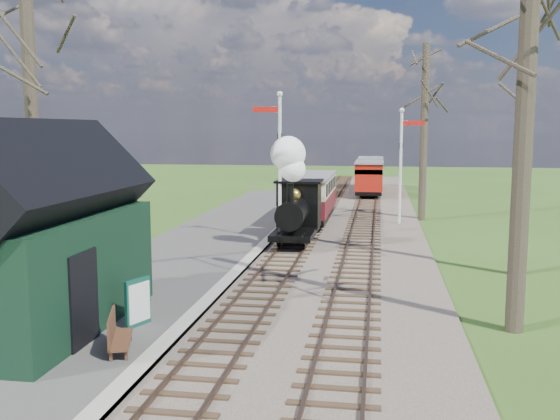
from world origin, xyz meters
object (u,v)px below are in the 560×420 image
at_px(coach, 312,195).
at_px(red_carriage_b, 370,172).
at_px(person, 79,306).
at_px(locomotive, 295,198).
at_px(semaphore_near, 278,156).
at_px(sign_board, 138,302).
at_px(station_shed, 40,239).
at_px(bench, 116,333).
at_px(semaphore_far, 402,157).
at_px(red_carriage_a, 369,177).

height_order(coach, red_carriage_b, coach).
distance_m(coach, person, 18.53).
distance_m(locomotive, coach, 6.08).
height_order(locomotive, person, locomotive).
xyz_separation_m(semaphore_near, person, (-2.32, -12.64, -2.68)).
relative_size(semaphore_near, coach, 0.91).
distance_m(semaphore_near, locomotive, 1.86).
height_order(sign_board, person, person).
relative_size(station_shed, bench, 4.40).
distance_m(station_shed, coach, 18.17).
xyz_separation_m(semaphore_far, sign_board, (-6.54, -17.59, -2.59)).
bearing_deg(red_carriage_b, locomotive, -96.18).
bearing_deg(semaphore_near, semaphore_far, 49.40).
bearing_deg(person, locomotive, -36.58).
distance_m(sign_board, bench, 1.64).
distance_m(red_carriage_a, red_carriage_b, 5.50).
relative_size(station_shed, semaphore_far, 1.10).
relative_size(semaphore_near, person, 4.20).
distance_m(station_shed, red_carriage_a, 30.98).
bearing_deg(sign_board, semaphore_far, 69.61).
height_order(coach, bench, coach).
height_order(locomotive, sign_board, locomotive).
bearing_deg(red_carriage_b, bench, -97.11).
distance_m(semaphore_far, sign_board, 18.95).
distance_m(red_carriage_b, bench, 37.20).
bearing_deg(red_carriage_a, red_carriage_b, 90.00).
relative_size(station_shed, red_carriage_b, 1.34).
xyz_separation_m(semaphore_far, red_carriage_b, (-1.77, 17.69, -1.96)).
bearing_deg(semaphore_near, sign_board, -96.87).
relative_size(sign_board, bench, 0.78).
bearing_deg(locomotive, semaphore_far, 55.70).
height_order(red_carriage_a, bench, red_carriage_a).
bearing_deg(red_carriage_a, person, -100.46).
bearing_deg(semaphore_far, red_carriage_b, 95.73).
bearing_deg(red_carriage_b, semaphore_near, -98.09).
bearing_deg(red_carriage_a, sign_board, -99.09).
relative_size(red_carriage_b, person, 3.18).
relative_size(locomotive, red_carriage_b, 0.91).
height_order(locomotive, bench, locomotive).
bearing_deg(coach, semaphore_near, -97.78).
relative_size(station_shed, coach, 0.92).
relative_size(locomotive, sign_board, 3.80).
xyz_separation_m(station_shed, sign_board, (2.13, 0.41, -1.51)).
bearing_deg(locomotive, red_carriage_b, 83.82).
bearing_deg(station_shed, locomotive, 69.68).
height_order(red_carriage_a, red_carriage_b, same).
height_order(semaphore_near, coach, semaphore_near).
distance_m(semaphore_near, red_carriage_a, 18.63).
xyz_separation_m(semaphore_far, person, (-7.46, -18.64, -2.41)).
distance_m(semaphore_near, coach, 6.08).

